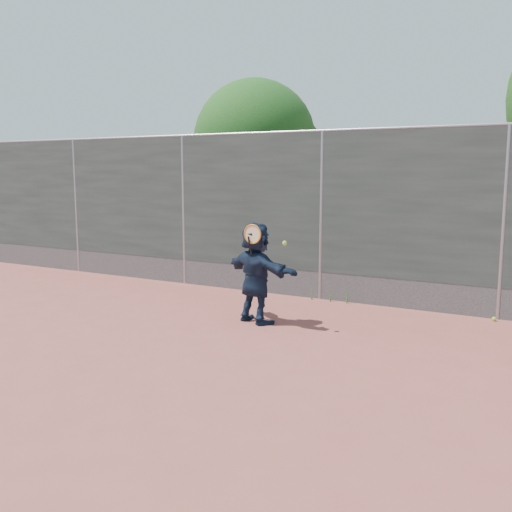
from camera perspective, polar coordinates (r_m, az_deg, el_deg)
The scene contains 7 objects.
ground at distance 7.46m, azimuth -4.02°, elevation -9.54°, with size 80.00×80.00×0.00m, color #9E4C42.
player at distance 8.66m, azimuth 0.00°, elevation -1.69°, with size 1.43×0.46×1.55m, color #142137.
ball_ground at distance 9.62m, azimuth 22.71°, elevation -5.82°, with size 0.07×0.07×0.07m, color #9BCE2D.
fence at distance 10.23m, azimuth 6.54°, elevation 4.40°, with size 20.00×0.06×3.03m.
swing_action at distance 8.35m, azimuth -0.05°, elevation 2.00°, with size 0.73×0.15×0.51m.
tree_left at distance 14.20m, azimuth 0.52°, elevation 11.08°, with size 3.15×3.00×4.53m.
weed_clump at distance 10.23m, azimuth 7.69°, elevation -3.83°, with size 0.68×0.07×0.30m.
Camera 1 is at (3.84, -5.96, 2.31)m, focal length 40.00 mm.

